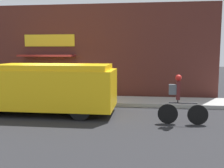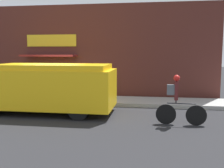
% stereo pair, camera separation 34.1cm
% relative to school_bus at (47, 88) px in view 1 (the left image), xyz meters
% --- Properties ---
extents(ground_plane, '(70.00, 70.00, 0.00)m').
position_rel_school_bus_xyz_m(ground_plane, '(-0.24, 1.59, -1.08)').
color(ground_plane, '#232326').
extents(sidewalk, '(28.00, 2.03, 0.17)m').
position_rel_school_bus_xyz_m(sidewalk, '(-0.24, 2.61, -1.00)').
color(sidewalk, '#999993').
rests_on(sidewalk, ground_plane).
extents(storefront, '(16.28, 1.12, 5.13)m').
position_rel_school_bus_xyz_m(storefront, '(-0.26, 4.00, 1.48)').
color(storefront, '#4C231E').
rests_on(storefront, ground_plane).
extents(school_bus, '(6.19, 2.71, 2.05)m').
position_rel_school_bus_xyz_m(school_bus, '(0.00, 0.00, 0.00)').
color(school_bus, yellow).
rests_on(school_bus, ground_plane).
extents(cyclist, '(1.75, 0.22, 1.77)m').
position_rel_school_bus_xyz_m(cyclist, '(5.27, -1.04, -0.24)').
color(cyclist, black).
rests_on(cyclist, ground_plane).
extents(trash_bin, '(0.63, 0.63, 0.82)m').
position_rel_school_bus_xyz_m(trash_bin, '(-2.87, 2.73, -0.50)').
color(trash_bin, '#38383D').
rests_on(trash_bin, sidewalk).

